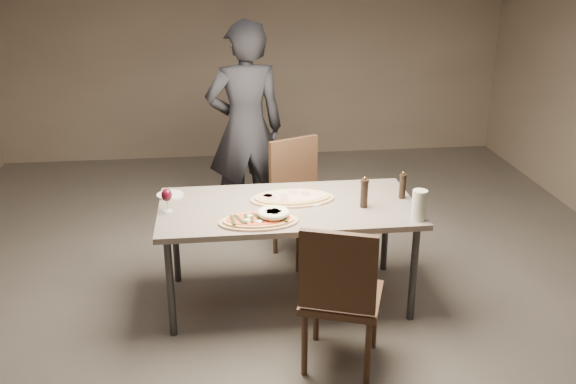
{
  "coord_description": "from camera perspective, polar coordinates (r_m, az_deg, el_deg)",
  "views": [
    {
      "loc": [
        -0.49,
        -4.12,
        2.47
      ],
      "look_at": [
        0.0,
        0.0,
        0.85
      ],
      "focal_mm": 40.0,
      "sensor_mm": 36.0,
      "label": 1
    }
  ],
  "objects": [
    {
      "name": "carafe",
      "position": [
        4.31,
        11.59,
        -1.15
      ],
      "size": [
        0.1,
        0.1,
        0.21
      ],
      "rotation": [
        0.0,
        0.0,
        0.08
      ],
      "color": "silver",
      "rests_on": "dining_table"
    },
    {
      "name": "wine_glass",
      "position": [
        4.42,
        -10.73,
        -0.34
      ],
      "size": [
        0.07,
        0.07,
        0.17
      ],
      "rotation": [
        0.0,
        0.0,
        0.34
      ],
      "color": "silver",
      "rests_on": "dining_table"
    },
    {
      "name": "pepper_mill_right",
      "position": [
        4.45,
        6.79,
        -0.08
      ],
      "size": [
        0.06,
        0.06,
        0.23
      ],
      "rotation": [
        0.0,
        0.0,
        -0.11
      ],
      "color": "black",
      "rests_on": "dining_table"
    },
    {
      "name": "zucchini_pizza",
      "position": [
        4.21,
        -2.64,
        -2.54
      ],
      "size": [
        0.53,
        0.29,
        0.05
      ],
      "rotation": [
        0.0,
        0.0,
        -0.32
      ],
      "color": "tan",
      "rests_on": "dining_table"
    },
    {
      "name": "bread_basket",
      "position": [
        4.22,
        -1.31,
        -2.02
      ],
      "size": [
        0.21,
        0.21,
        0.08
      ],
      "rotation": [
        0.0,
        0.0,
        -0.36
      ],
      "color": "#F0E6C3",
      "rests_on": "dining_table"
    },
    {
      "name": "side_plate",
      "position": [
        4.73,
        -10.44,
        -0.26
      ],
      "size": [
        0.19,
        0.19,
        0.01
      ],
      "rotation": [
        0.0,
        0.0,
        0.26
      ],
      "color": "white",
      "rests_on": "dining_table"
    },
    {
      "name": "diner",
      "position": [
        5.63,
        -3.79,
        5.58
      ],
      "size": [
        0.75,
        0.55,
        1.89
      ],
      "primitive_type": "imported",
      "rotation": [
        0.0,
        0.0,
        3.28
      ],
      "color": "black",
      "rests_on": "ground"
    },
    {
      "name": "pepper_mill_left",
      "position": [
        4.65,
        10.15,
        0.55
      ],
      "size": [
        0.05,
        0.05,
        0.2
      ],
      "rotation": [
        0.0,
        0.0,
        -0.4
      ],
      "color": "black",
      "rests_on": "dining_table"
    },
    {
      "name": "ham_pizza",
      "position": [
        4.58,
        0.36,
        -0.51
      ],
      "size": [
        0.6,
        0.33,
        0.04
      ],
      "rotation": [
        0.0,
        0.0,
        0.33
      ],
      "color": "tan",
      "rests_on": "dining_table"
    },
    {
      "name": "chair_near",
      "position": [
        3.83,
        4.64,
        -8.77
      ],
      "size": [
        0.6,
        0.6,
        0.98
      ],
      "rotation": [
        0.0,
        0.0,
        -0.35
      ],
      "color": "#402A1B",
      "rests_on": "ground"
    },
    {
      "name": "dining_table",
      "position": [
        4.51,
        0.0,
        -1.86
      ],
      "size": [
        1.8,
        0.9,
        0.75
      ],
      "color": "slate",
      "rests_on": "ground"
    },
    {
      "name": "oil_dish",
      "position": [
        4.51,
        2.28,
        -0.98
      ],
      "size": [
        0.12,
        0.12,
        0.01
      ],
      "rotation": [
        0.0,
        0.0,
        -0.39
      ],
      "color": "white",
      "rests_on": "dining_table"
    },
    {
      "name": "room",
      "position": [
        4.28,
        0.0,
        6.87
      ],
      "size": [
        7.0,
        7.0,
        7.0
      ],
      "color": "#5C554F",
      "rests_on": "ground"
    },
    {
      "name": "chair_far",
      "position": [
        5.27,
        1.14,
        -0.02
      ],
      "size": [
        0.61,
        0.61,
        0.98
      ],
      "rotation": [
        0.0,
        0.0,
        3.55
      ],
      "color": "#402A1B",
      "rests_on": "ground"
    }
  ]
}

